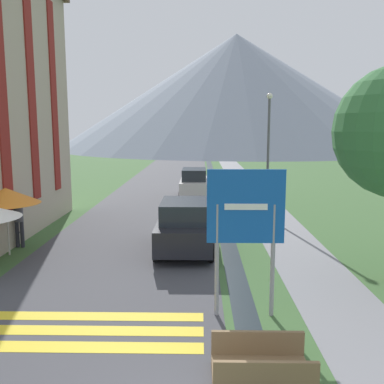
{
  "coord_description": "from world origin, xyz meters",
  "views": [
    {
      "loc": [
        0.13,
        -5.28,
        4.36
      ],
      "look_at": [
        -0.16,
        10.0,
        2.01
      ],
      "focal_mm": 40.0,
      "sensor_mm": 36.0,
      "label": 1
    }
  ],
  "objects_px": {
    "road_sign": "(246,221)",
    "cafe_chair_far_right": "(14,231)",
    "person_standing_terrace": "(19,218)",
    "cafe_umbrella_middle_orange": "(6,196)",
    "parked_car_near": "(185,226)",
    "footbridge": "(261,368)",
    "streetlamp": "(268,146)",
    "cafe_chair_far_left": "(9,232)",
    "parked_car_far": "(194,183)"
  },
  "relations": [
    {
      "from": "road_sign",
      "to": "cafe_chair_far_right",
      "type": "bearing_deg",
      "value": 143.46
    },
    {
      "from": "road_sign",
      "to": "person_standing_terrace",
      "type": "bearing_deg",
      "value": 143.79
    },
    {
      "from": "cafe_umbrella_middle_orange",
      "to": "person_standing_terrace",
      "type": "bearing_deg",
      "value": 91.42
    },
    {
      "from": "parked_car_near",
      "to": "cafe_chair_far_right",
      "type": "xyz_separation_m",
      "value": [
        -6.38,
        0.7,
        -0.4
      ]
    },
    {
      "from": "footbridge",
      "to": "cafe_umbrella_middle_orange",
      "type": "xyz_separation_m",
      "value": [
        -7.6,
        7.19,
        1.83
      ]
    },
    {
      "from": "footbridge",
      "to": "streetlamp",
      "type": "xyz_separation_m",
      "value": [
        2.15,
        13.46,
        3.22
      ]
    },
    {
      "from": "parked_car_near",
      "to": "footbridge",
      "type": "bearing_deg",
      "value": -78.38
    },
    {
      "from": "cafe_umbrella_middle_orange",
      "to": "streetlamp",
      "type": "xyz_separation_m",
      "value": [
        9.75,
        6.26,
        1.39
      ]
    },
    {
      "from": "parked_car_near",
      "to": "streetlamp",
      "type": "height_order",
      "value": "streetlamp"
    },
    {
      "from": "footbridge",
      "to": "cafe_chair_far_right",
      "type": "height_order",
      "value": "cafe_chair_far_right"
    },
    {
      "from": "cafe_chair_far_left",
      "to": "cafe_chair_far_right",
      "type": "xyz_separation_m",
      "value": [
        0.15,
        0.11,
        0.0
      ]
    },
    {
      "from": "streetlamp",
      "to": "road_sign",
      "type": "bearing_deg",
      "value": -101.38
    },
    {
      "from": "road_sign",
      "to": "cafe_chair_far_right",
      "type": "height_order",
      "value": "road_sign"
    },
    {
      "from": "footbridge",
      "to": "parked_car_near",
      "type": "bearing_deg",
      "value": 101.62
    },
    {
      "from": "cafe_umbrella_middle_orange",
      "to": "person_standing_terrace",
      "type": "relative_size",
      "value": 1.26
    },
    {
      "from": "road_sign",
      "to": "cafe_chair_far_right",
      "type": "distance_m",
      "value": 10.04
    },
    {
      "from": "cafe_chair_far_right",
      "to": "person_standing_terrace",
      "type": "height_order",
      "value": "person_standing_terrace"
    },
    {
      "from": "parked_car_near",
      "to": "person_standing_terrace",
      "type": "relative_size",
      "value": 2.23
    },
    {
      "from": "cafe_umbrella_middle_orange",
      "to": "person_standing_terrace",
      "type": "xyz_separation_m",
      "value": [
        -0.02,
        0.95,
        -0.98
      ]
    },
    {
      "from": "parked_car_near",
      "to": "streetlamp",
      "type": "xyz_separation_m",
      "value": [
        3.75,
        5.67,
        2.53
      ]
    },
    {
      "from": "cafe_chair_far_left",
      "to": "cafe_chair_far_right",
      "type": "bearing_deg",
      "value": 28.42
    },
    {
      "from": "person_standing_terrace",
      "to": "cafe_chair_far_right",
      "type": "bearing_deg",
      "value": 137.05
    },
    {
      "from": "footbridge",
      "to": "person_standing_terrace",
      "type": "xyz_separation_m",
      "value": [
        -7.62,
        8.15,
        0.85
      ]
    },
    {
      "from": "road_sign",
      "to": "person_standing_terrace",
      "type": "height_order",
      "value": "road_sign"
    },
    {
      "from": "road_sign",
      "to": "parked_car_near",
      "type": "relative_size",
      "value": 0.84
    },
    {
      "from": "parked_car_near",
      "to": "cafe_chair_far_left",
      "type": "relative_size",
      "value": 4.82
    },
    {
      "from": "cafe_chair_far_left",
      "to": "cafe_umbrella_middle_orange",
      "type": "xyz_separation_m",
      "value": [
        0.53,
        -1.18,
        1.54
      ]
    },
    {
      "from": "road_sign",
      "to": "cafe_chair_far_right",
      "type": "xyz_separation_m",
      "value": [
        -7.95,
        5.89,
        -1.74
      ]
    },
    {
      "from": "road_sign",
      "to": "parked_car_far",
      "type": "xyz_separation_m",
      "value": [
        -1.4,
        16.54,
        -1.34
      ]
    },
    {
      "from": "cafe_umbrella_middle_orange",
      "to": "parked_car_near",
      "type": "bearing_deg",
      "value": 5.6
    },
    {
      "from": "road_sign",
      "to": "parked_car_far",
      "type": "relative_size",
      "value": 0.81
    },
    {
      "from": "parked_car_near",
      "to": "parked_car_far",
      "type": "distance_m",
      "value": 11.35
    },
    {
      "from": "parked_car_near",
      "to": "cafe_chair_far_left",
      "type": "bearing_deg",
      "value": 174.84
    },
    {
      "from": "person_standing_terrace",
      "to": "streetlamp",
      "type": "height_order",
      "value": "streetlamp"
    },
    {
      "from": "cafe_chair_far_right",
      "to": "parked_car_far",
      "type": "bearing_deg",
      "value": 29.96
    },
    {
      "from": "person_standing_terrace",
      "to": "streetlamp",
      "type": "xyz_separation_m",
      "value": [
        9.77,
        5.31,
        2.37
      ]
    },
    {
      "from": "road_sign",
      "to": "footbridge",
      "type": "height_order",
      "value": "road_sign"
    },
    {
      "from": "road_sign",
      "to": "parked_car_far",
      "type": "height_order",
      "value": "road_sign"
    },
    {
      "from": "road_sign",
      "to": "cafe_chair_far_left",
      "type": "relative_size",
      "value": 4.03
    },
    {
      "from": "parked_car_near",
      "to": "cafe_chair_far_left",
      "type": "distance_m",
      "value": 6.57
    },
    {
      "from": "streetlamp",
      "to": "cafe_chair_far_right",
      "type": "bearing_deg",
      "value": -153.87
    },
    {
      "from": "road_sign",
      "to": "streetlamp",
      "type": "distance_m",
      "value": 11.14
    },
    {
      "from": "person_standing_terrace",
      "to": "parked_car_far",
      "type": "bearing_deg",
      "value": 60.58
    },
    {
      "from": "footbridge",
      "to": "person_standing_terrace",
      "type": "height_order",
      "value": "person_standing_terrace"
    },
    {
      "from": "parked_car_near",
      "to": "cafe_chair_far_right",
      "type": "height_order",
      "value": "parked_car_near"
    },
    {
      "from": "cafe_umbrella_middle_orange",
      "to": "streetlamp",
      "type": "height_order",
      "value": "streetlamp"
    },
    {
      "from": "cafe_umbrella_middle_orange",
      "to": "person_standing_terrace",
      "type": "distance_m",
      "value": 1.37
    },
    {
      "from": "parked_car_far",
      "to": "parked_car_near",
      "type": "bearing_deg",
      "value": -90.85
    },
    {
      "from": "parked_car_far",
      "to": "cafe_umbrella_middle_orange",
      "type": "distance_m",
      "value": 13.48
    },
    {
      "from": "footbridge",
      "to": "cafe_chair_far_left",
      "type": "relative_size",
      "value": 2.0
    }
  ]
}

